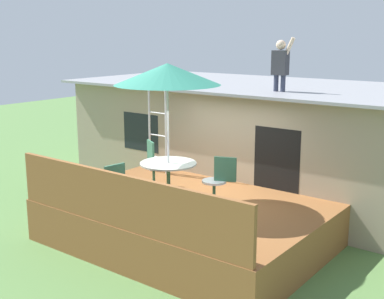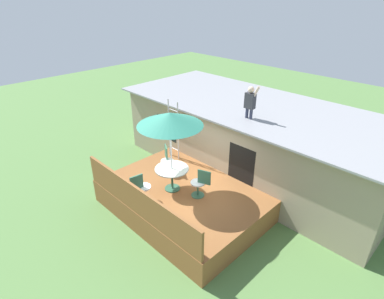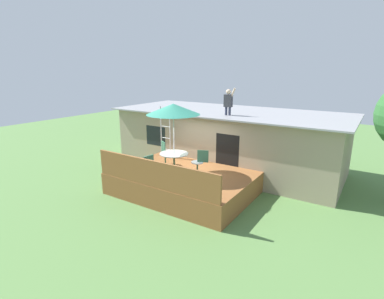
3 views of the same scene
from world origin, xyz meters
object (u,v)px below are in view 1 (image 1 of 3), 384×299
Objects in this scene: patio_umbrella at (167,74)px; person_figure at (281,62)px; patio_table at (168,171)px; patio_chair_left at (153,165)px; step_ladder at (157,124)px; patio_chair_near at (122,190)px; patio_chair_right at (218,182)px.

person_figure is (0.84, 2.62, 0.13)m from patio_umbrella.
patio_umbrella is at bearing 116.57° from patio_table.
patio_chair_left is (-1.72, -2.07, -2.02)m from person_figure.
step_ladder is 2.39× the size of patio_chair_left.
patio_chair_left is at bearing -129.74° from person_figure.
person_figure is 1.21× the size of patio_chair_near.
patio_table is 2.14m from step_ladder.
patio_umbrella is at bearing 0.00° from patio_chair_left.
patio_chair_left reaches higher than patio_table.
patio_chair_right is at bearing -28.17° from patio_chair_near.
patio_chair_left is at bearing 147.93° from patio_umbrella.
patio_chair_right and patio_chair_near have the same top height.
step_ladder is at bearing 37.08° from patio_chair_near.
patio_table is at bearing -43.59° from step_ladder.
patio_chair_right is 1.00× the size of patio_chair_near.
patio_table is 1.07m from patio_chair_near.
person_figure is at bearing 26.86° from step_ladder.
person_figure is 3.05m from patio_chair_right.
patio_chair_right is at bearing -24.73° from step_ladder.
patio_table is 0.41× the size of patio_umbrella.
patio_chair_near is at bearing -98.65° from patio_table.
patio_chair_left is at bearing 32.82° from patio_chair_near.
step_ladder is at bearing -153.14° from person_figure.
step_ladder reaches higher than patio_chair_near.
patio_chair_right is (1.75, -0.22, 0.00)m from patio_chair_left.
patio_umbrella reaches higher than patio_chair_right.
person_figure is 3.37m from patio_chair_left.
patio_umbrella reaches higher than patio_table.
step_ladder is at bearing 136.41° from patio_umbrella.
person_figure is at bearing 72.17° from patio_table.
patio_umbrella is 2.29× the size of person_figure.
patio_chair_right is 1.73m from patio_chair_near.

